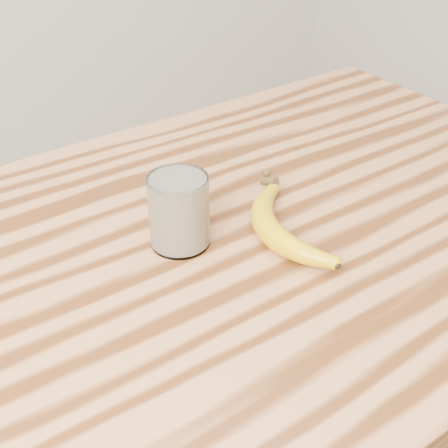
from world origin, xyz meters
TOP-DOWN VIEW (x-y plane):
  - table at (0.00, 0.00)m, footprint 1.20×0.80m
  - smoothie_glass at (-0.11, 0.02)m, footprint 0.08×0.08m
  - banana at (-0.01, -0.04)m, footprint 0.18×0.32m

SIDE VIEW (x-z plane):
  - table at x=0.00m, z-range 0.32..1.22m
  - banana at x=-0.01m, z-range 0.90..0.94m
  - smoothie_glass at x=-0.11m, z-range 0.90..1.01m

